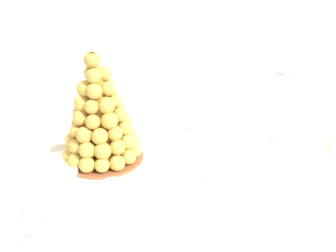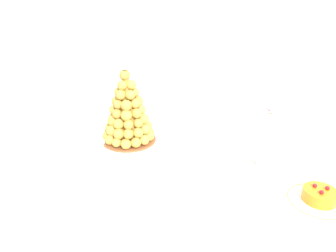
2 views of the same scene
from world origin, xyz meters
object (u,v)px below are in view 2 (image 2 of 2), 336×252
at_px(creme_brulee_ramekin, 99,139).
at_px(macaron_goblet, 262,134).
at_px(dessert_cup_left, 72,155).
at_px(serving_tray, 134,152).
at_px(wine_glass, 140,118).
at_px(croquembouche, 128,112).
at_px(dessert_cup_centre, 138,164).
at_px(fruit_tart_plate, 319,198).
at_px(dessert_cup_mid_left, 103,159).
at_px(dessert_cup_mid_right, 177,166).

relative_size(creme_brulee_ramekin, macaron_goblet, 0.42).
bearing_deg(dessert_cup_left, serving_tray, 32.05).
xyz_separation_m(macaron_goblet, wine_glass, (-0.52, 0.11, -0.03)).
distance_m(croquembouche, dessert_cup_centre, 0.29).
xyz_separation_m(creme_brulee_ramekin, macaron_goblet, (0.70, -0.03, 0.12)).
relative_size(dessert_cup_left, fruit_tart_plate, 0.29).
xyz_separation_m(croquembouche, dessert_cup_mid_left, (-0.02, -0.23, -0.12)).
height_order(dessert_cup_centre, macaron_goblet, macaron_goblet).
bearing_deg(dessert_cup_mid_left, macaron_goblet, 14.37).
bearing_deg(croquembouche, wine_glass, 29.35).
relative_size(croquembouche, wine_glass, 2.35).
bearing_deg(dessert_cup_centre, macaron_goblet, 18.60).
xyz_separation_m(dessert_cup_mid_left, dessert_cup_centre, (0.14, 0.00, -0.00)).
relative_size(serving_tray, croquembouche, 1.54).
bearing_deg(wine_glass, fruit_tart_plate, -21.99).
relative_size(croquembouche, fruit_tart_plate, 1.79).
bearing_deg(creme_brulee_ramekin, dessert_cup_left, -99.17).
relative_size(croquembouche, dessert_cup_mid_left, 6.02).
bearing_deg(dessert_cup_mid_left, dessert_cup_mid_right, 3.30).
height_order(serving_tray, dessert_cup_centre, dessert_cup_centre).
height_order(dessert_cup_centre, dessert_cup_mid_right, dessert_cup_mid_right).
distance_m(dessert_cup_left, dessert_cup_mid_right, 0.43).
bearing_deg(dessert_cup_centre, dessert_cup_mid_left, -179.78).
bearing_deg(serving_tray, dessert_cup_left, -147.95).
bearing_deg(dessert_cup_centre, serving_tray, 116.30).
distance_m(serving_tray, dessert_cup_mid_right, 0.25).
xyz_separation_m(creme_brulee_ramekin, wine_glass, (0.18, 0.07, 0.09)).
xyz_separation_m(dessert_cup_centre, creme_brulee_ramekin, (-0.25, 0.19, -0.01)).
distance_m(croquembouche, dessert_cup_mid_left, 0.26).
distance_m(macaron_goblet, wine_glass, 0.53).
xyz_separation_m(serving_tray, croquembouche, (-0.06, 0.09, 0.14)).
bearing_deg(dessert_cup_centre, croquembouche, 118.37).
bearing_deg(fruit_tart_plate, serving_tray, 166.55).
bearing_deg(macaron_goblet, dessert_cup_mid_left, -165.63).
height_order(dessert_cup_mid_right, macaron_goblet, macaron_goblet).
bearing_deg(dessert_cup_centre, fruit_tart_plate, -2.93).
relative_size(serving_tray, dessert_cup_left, 9.45).
bearing_deg(croquembouche, fruit_tart_plate, -18.93).
bearing_deg(macaron_goblet, dessert_cup_centre, -161.40).
relative_size(croquembouche, dessert_cup_mid_right, 5.75).
bearing_deg(fruit_tart_plate, macaron_goblet, 136.43).
height_order(dessert_cup_mid_right, creme_brulee_ramekin, dessert_cup_mid_right).
bearing_deg(macaron_goblet, serving_tray, -178.43).
relative_size(dessert_cup_centre, wine_glass, 0.37).
distance_m(dessert_cup_mid_left, macaron_goblet, 0.62).
relative_size(dessert_cup_left, dessert_cup_centre, 1.04).
bearing_deg(macaron_goblet, croquembouche, 172.16).
bearing_deg(wine_glass, dessert_cup_mid_right, -47.02).
relative_size(macaron_goblet, wine_glass, 1.53).
bearing_deg(dessert_cup_centre, wine_glass, 106.44).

